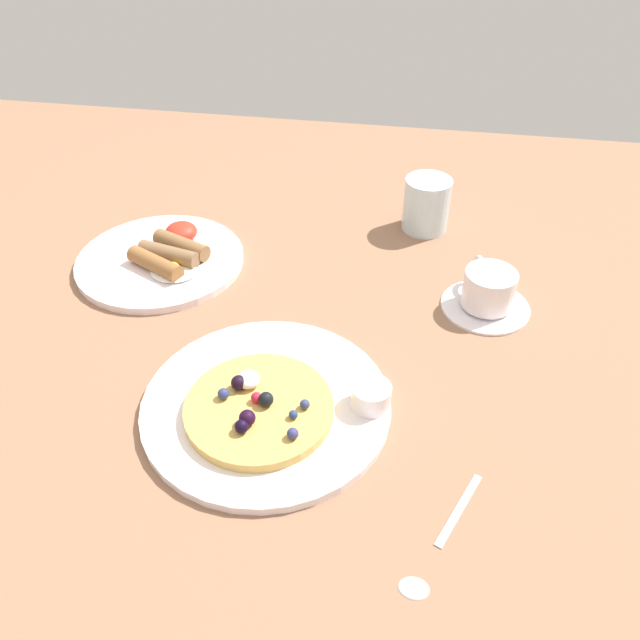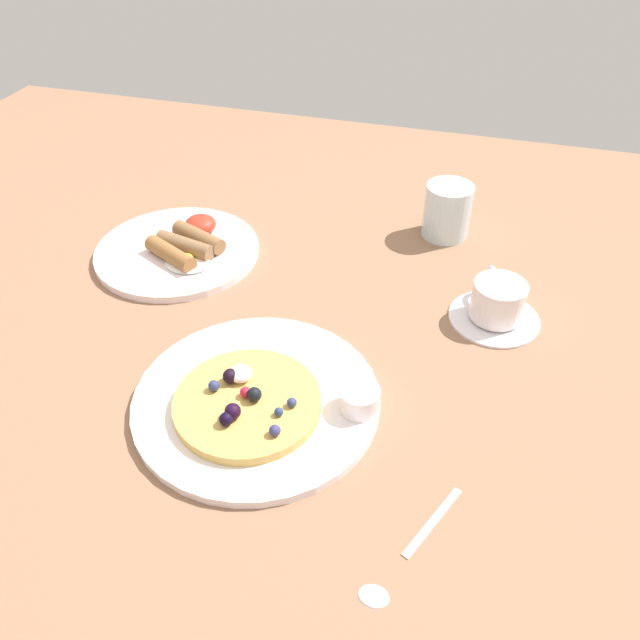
# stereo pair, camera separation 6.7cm
# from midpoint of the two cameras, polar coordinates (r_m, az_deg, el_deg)

# --- Properties ---
(ground_plane) EXTENTS (1.79, 1.42, 0.03)m
(ground_plane) POSITION_cam_midpoint_polar(r_m,az_deg,el_deg) (0.85, -6.41, -1.88)
(ground_plane) COLOR #8D644A
(pancake_plate) EXTENTS (0.29, 0.29, 0.01)m
(pancake_plate) POSITION_cam_midpoint_polar(r_m,az_deg,el_deg) (0.74, -7.49, -7.70)
(pancake_plate) COLOR white
(pancake_plate) RESTS_ON ground_plane
(pancake_with_berries) EXTENTS (0.17, 0.17, 0.03)m
(pancake_with_berries) POSITION_cam_midpoint_polar(r_m,az_deg,el_deg) (0.72, -8.32, -7.97)
(pancake_with_berries) COLOR tan
(pancake_with_berries) RESTS_ON pancake_plate
(syrup_ramekin) EXTENTS (0.05, 0.05, 0.03)m
(syrup_ramekin) POSITION_cam_midpoint_polar(r_m,az_deg,el_deg) (0.71, 1.99, -6.98)
(syrup_ramekin) COLOR white
(syrup_ramekin) RESTS_ON pancake_plate
(breakfast_plate) EXTENTS (0.25, 0.25, 0.01)m
(breakfast_plate) POSITION_cam_midpoint_polar(r_m,az_deg,el_deg) (0.99, -16.19, 5.16)
(breakfast_plate) COLOR white
(breakfast_plate) RESTS_ON ground_plane
(fried_breakfast) EXTENTS (0.12, 0.15, 0.03)m
(fried_breakfast) POSITION_cam_midpoint_polar(r_m,az_deg,el_deg) (0.98, -15.20, 6.07)
(fried_breakfast) COLOR brown
(fried_breakfast) RESTS_ON breakfast_plate
(coffee_saucer) EXTENTS (0.12, 0.12, 0.01)m
(coffee_saucer) POSITION_cam_midpoint_polar(r_m,az_deg,el_deg) (0.89, 12.74, 1.21)
(coffee_saucer) COLOR white
(coffee_saucer) RESTS_ON ground_plane
(coffee_cup) EXTENTS (0.07, 0.10, 0.05)m
(coffee_cup) POSITION_cam_midpoint_polar(r_m,az_deg,el_deg) (0.87, 12.99, 2.85)
(coffee_cup) COLOR white
(coffee_cup) RESTS_ON coffee_saucer
(teaspoon) EXTENTS (0.08, 0.15, 0.01)m
(teaspoon) POSITION_cam_midpoint_polar(r_m,az_deg,el_deg) (0.63, 7.01, -20.60)
(teaspoon) COLOR silver
(teaspoon) RESTS_ON ground_plane
(water_glass) EXTENTS (0.07, 0.07, 0.09)m
(water_glass) POSITION_cam_midpoint_polar(r_m,az_deg,el_deg) (1.03, 7.81, 10.32)
(water_glass) COLOR silver
(water_glass) RESTS_ON ground_plane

